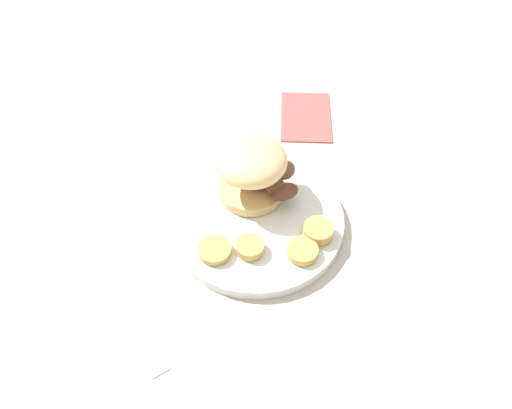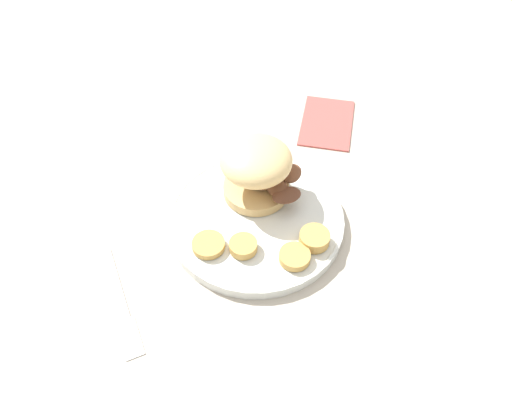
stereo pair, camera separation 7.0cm
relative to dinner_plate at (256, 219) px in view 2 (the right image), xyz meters
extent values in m
plane|color=#B2A899|center=(0.00, 0.00, -0.01)|extent=(4.00, 4.00, 0.00)
cylinder|color=silver|center=(0.00, 0.00, 0.00)|extent=(0.26, 0.26, 0.02)
torus|color=silver|center=(0.00, 0.00, 0.01)|extent=(0.25, 0.25, 0.01)
cylinder|color=tan|center=(0.01, -0.05, 0.02)|extent=(0.10, 0.10, 0.02)
ellipsoid|color=brown|center=(0.00, -0.04, 0.04)|extent=(0.03, 0.04, 0.01)
ellipsoid|color=#563323|center=(-0.04, -0.02, 0.04)|extent=(0.05, 0.05, 0.01)
ellipsoid|color=brown|center=(-0.03, -0.04, 0.04)|extent=(0.05, 0.05, 0.02)
ellipsoid|color=#563323|center=(0.01, -0.05, 0.04)|extent=(0.03, 0.03, 0.02)
ellipsoid|color=brown|center=(0.01, -0.05, 0.04)|extent=(0.06, 0.06, 0.02)
ellipsoid|color=brown|center=(-0.05, -0.06, 0.04)|extent=(0.04, 0.04, 0.01)
ellipsoid|color=#E5C17F|center=(0.01, -0.05, 0.07)|extent=(0.10, 0.10, 0.05)
cylinder|color=tan|center=(0.01, 0.06, 0.01)|extent=(0.04, 0.04, 0.01)
cylinder|color=tan|center=(-0.09, 0.04, 0.02)|extent=(0.04, 0.04, 0.02)
cylinder|color=tan|center=(-0.06, 0.07, 0.01)|extent=(0.04, 0.04, 0.01)
cylinder|color=tan|center=(0.06, 0.06, 0.01)|extent=(0.05, 0.05, 0.01)
cube|color=silver|center=(0.18, 0.12, -0.01)|extent=(0.07, 0.11, 0.00)
cube|color=silver|center=(0.13, 0.20, -0.01)|extent=(0.05, 0.06, 0.00)
cube|color=#B24C47|center=(-0.10, -0.24, -0.01)|extent=(0.10, 0.14, 0.01)
camera|label=1|loc=(0.02, 0.46, 0.57)|focal=35.00mm
camera|label=2|loc=(-0.05, 0.45, 0.57)|focal=35.00mm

